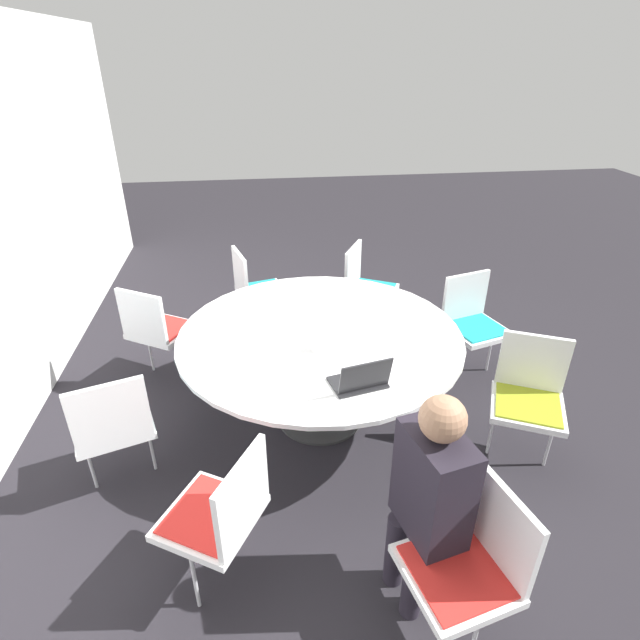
% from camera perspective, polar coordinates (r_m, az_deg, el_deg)
% --- Properties ---
extents(ground_plane, '(16.00, 16.00, 0.00)m').
position_cam_1_polar(ground_plane, '(3.81, 0.00, -11.00)').
color(ground_plane, black).
extents(conference_table, '(1.93, 1.93, 0.73)m').
position_cam_1_polar(conference_table, '(3.44, 0.00, -2.89)').
color(conference_table, '#333333').
rests_on(conference_table, ground_plane).
extents(chair_0, '(0.52, 0.51, 0.85)m').
position_cam_1_polar(chair_0, '(2.45, 16.87, -24.64)').
color(chair_0, white).
rests_on(chair_0, ground_plane).
extents(chair_1, '(0.57, 0.58, 0.85)m').
position_cam_1_polar(chair_1, '(3.47, 22.79, -7.58)').
color(chair_1, white).
rests_on(chair_1, ground_plane).
extents(chair_2, '(0.52, 0.54, 0.85)m').
position_cam_1_polar(chair_2, '(4.23, 17.06, 0.15)').
color(chair_2, white).
rests_on(chair_2, ground_plane).
extents(chair_3, '(0.59, 0.58, 0.85)m').
position_cam_1_polar(chair_3, '(4.69, 5.22, 4.22)').
color(chair_3, white).
rests_on(chair_3, ground_plane).
extents(chair_4, '(0.54, 0.52, 0.85)m').
position_cam_1_polar(chair_4, '(4.65, -7.44, 3.85)').
color(chair_4, white).
rests_on(chair_4, ground_plane).
extents(chair_5, '(0.59, 0.59, 0.85)m').
position_cam_1_polar(chair_5, '(4.14, -18.22, -0.67)').
color(chair_5, white).
rests_on(chair_5, ground_plane).
extents(chair_6, '(0.54, 0.55, 0.85)m').
position_cam_1_polar(chair_6, '(3.21, -22.61, -10.73)').
color(chair_6, white).
rests_on(chair_6, ground_plane).
extents(chair_7, '(0.59, 0.58, 0.85)m').
position_cam_1_polar(chair_7, '(2.56, -11.20, -20.61)').
color(chair_7, white).
rests_on(chair_7, ground_plane).
extents(person_0, '(0.40, 0.31, 1.20)m').
position_cam_1_polar(person_0, '(2.39, 12.39, -18.47)').
color(person_0, '#231E28').
rests_on(person_0, ground_plane).
extents(laptop, '(0.29, 0.35, 0.21)m').
position_cam_1_polar(laptop, '(2.85, 4.69, -6.81)').
color(laptop, '#232326').
rests_on(laptop, conference_table).
extents(coffee_cup, '(0.08, 0.08, 0.08)m').
position_cam_1_polar(coffee_cup, '(3.18, -0.12, -2.89)').
color(coffee_cup, white).
rests_on(coffee_cup, conference_table).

